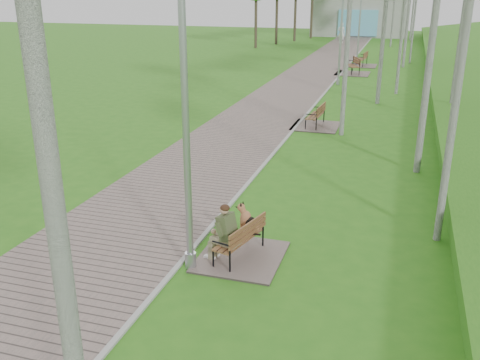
{
  "coord_description": "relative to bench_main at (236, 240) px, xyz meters",
  "views": [
    {
      "loc": [
        3.81,
        -10.11,
        5.07
      ],
      "look_at": [
        0.49,
        0.64,
        0.98
      ],
      "focal_mm": 40.0,
      "sensor_mm": 36.0,
      "label": 1
    }
  ],
  "objects": [
    {
      "name": "pedestrian_near",
      "position": [
        -3.33,
        43.24,
        0.57
      ],
      "size": [
        0.77,
        0.57,
        1.91
      ],
      "primitive_type": "imported",
      "rotation": [
        0.0,
        0.0,
        2.96
      ],
      "color": "silver",
      "rests_on": "ground"
    },
    {
      "name": "bench_third",
      "position": [
        -0.33,
        24.65,
        -0.16
      ],
      "size": [
        2.01,
        2.24,
        1.24
      ],
      "color": "#70625B",
      "rests_on": "ground"
    },
    {
      "name": "bench_far",
      "position": [
        -0.09,
        28.37,
        -0.17
      ],
      "size": [
        1.89,
        2.1,
        1.16
      ],
      "color": "#70625B",
      "rests_on": "ground"
    },
    {
      "name": "kerb",
      "position": [
        -0.96,
        22.63,
        -0.36
      ],
      "size": [
        0.1,
        67.0,
        0.05
      ],
      "primitive_type": "cube",
      "color": "#999993",
      "rests_on": "ground"
    },
    {
      "name": "walkway",
      "position": [
        -2.71,
        22.63,
        -0.37
      ],
      "size": [
        3.5,
        67.0,
        0.04
      ],
      "primitive_type": "cube",
      "color": "#70625B",
      "rests_on": "ground"
    },
    {
      "name": "lamp_post_third",
      "position": [
        -0.62,
        30.67,
        1.94
      ],
      "size": [
        0.19,
        0.19,
        4.98
      ],
      "color": "#999CA1",
      "rests_on": "ground"
    },
    {
      "name": "bench_main",
      "position": [
        0.0,
        0.0,
        0.0
      ],
      "size": [
        1.61,
        1.79,
        1.4
      ],
      "color": "#70625B",
      "rests_on": "ground"
    },
    {
      "name": "bench_second",
      "position": [
        -0.3,
        10.96,
        -0.19
      ],
      "size": [
        1.73,
        1.92,
        1.06
      ],
      "color": "#70625B",
      "rests_on": "ground"
    },
    {
      "name": "lamp_post_second",
      "position": [
        -0.66,
        20.53,
        1.95
      ],
      "size": [
        0.19,
        0.19,
        5.01
      ],
      "color": "#999CA1",
      "rests_on": "ground"
    },
    {
      "name": "ground",
      "position": [
        -0.96,
        1.13,
        -0.39
      ],
      "size": [
        120.0,
        120.0,
        0.0
      ],
      "primitive_type": "plane",
      "color": "#2E6D19",
      "rests_on": "ground"
    },
    {
      "name": "lamp_post_near",
      "position": [
        -0.72,
        -0.62,
        2.19
      ],
      "size": [
        0.21,
        0.21,
        5.53
      ],
      "color": "#999CA1",
      "rests_on": "ground"
    },
    {
      "name": "building_north",
      "position": [
        -2.46,
        52.1,
        1.61
      ],
      "size": [
        10.0,
        5.2,
        4.0
      ],
      "color": "#9E9E99",
      "rests_on": "ground"
    }
  ]
}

